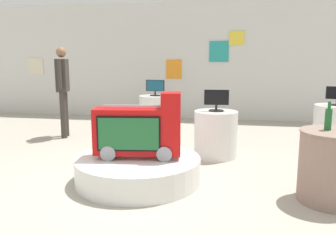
# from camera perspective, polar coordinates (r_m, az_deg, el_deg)

# --- Properties ---
(ground_plane) EXTENTS (30.00, 30.00, 0.00)m
(ground_plane) POSITION_cam_1_polar(r_m,az_deg,el_deg) (4.04, -7.47, -12.57)
(ground_plane) COLOR #A8A091
(back_wall_display) EXTENTS (11.48, 0.13, 3.11)m
(back_wall_display) POSITION_cam_1_polar(r_m,az_deg,el_deg) (8.97, 2.90, 9.81)
(back_wall_display) COLOR silver
(back_wall_display) RESTS_ON ground
(main_display_pedestal) EXTENTS (1.60, 1.60, 0.31)m
(main_display_pedestal) POSITION_cam_1_polar(r_m,az_deg,el_deg) (4.30, -5.17, -8.88)
(main_display_pedestal) COLOR silver
(main_display_pedestal) RESTS_ON ground
(novelty_firetruck_tv) EXTENTS (1.12, 0.51, 0.83)m
(novelty_firetruck_tv) POSITION_cam_1_polar(r_m,az_deg,el_deg) (4.16, -4.98, -2.37)
(novelty_firetruck_tv) COLOR gray
(novelty_firetruck_tv) RESTS_ON main_display_pedestal
(display_pedestal_left_rear) EXTENTS (0.69, 0.69, 0.74)m
(display_pedestal_left_rear) POSITION_cam_1_polar(r_m,az_deg,el_deg) (5.38, 8.23, -2.83)
(display_pedestal_left_rear) COLOR silver
(display_pedestal_left_rear) RESTS_ON ground
(tv_on_left_rear) EXTENTS (0.39, 0.24, 0.34)m
(tv_on_left_rear) POSITION_cam_1_polar(r_m,az_deg,el_deg) (5.28, 8.37, 2.98)
(tv_on_left_rear) COLOR black
(tv_on_left_rear) RESTS_ON display_pedestal_left_rear
(display_pedestal_center_rear) EXTENTS (0.75, 0.75, 0.74)m
(display_pedestal_center_rear) POSITION_cam_1_polar(r_m,az_deg,el_deg) (6.77, 26.93, -1.21)
(display_pedestal_center_rear) COLOR silver
(display_pedestal_center_rear) RESTS_ON ground
(display_pedestal_right_rear) EXTENTS (0.76, 0.76, 0.74)m
(display_pedestal_right_rear) POSITION_cam_1_polar(r_m,az_deg,el_deg) (7.73, -2.21, 1.04)
(display_pedestal_right_rear) COLOR silver
(display_pedestal_right_rear) RESTS_ON ground
(tv_on_right_rear) EXTENTS (0.44, 0.24, 0.37)m
(tv_on_right_rear) POSITION_cam_1_polar(r_m,az_deg,el_deg) (7.66, -2.24, 5.23)
(tv_on_right_rear) COLOR black
(tv_on_right_rear) RESTS_ON display_pedestal_right_rear
(side_table_round) EXTENTS (0.73, 0.73, 0.79)m
(side_table_round) POSITION_cam_1_polar(r_m,az_deg,el_deg) (4.02, 26.60, -7.52)
(side_table_round) COLOR gray
(side_table_round) RESTS_ON ground
(bottle_on_side_table) EXTENTS (0.07, 0.07, 0.31)m
(bottle_on_side_table) POSITION_cam_1_polar(r_m,az_deg,el_deg) (3.93, 26.01, -0.18)
(bottle_on_side_table) COLOR #195926
(bottle_on_side_table) RESTS_ON side_table_round
(shopper_browsing_near_truck) EXTENTS (0.30, 0.54, 1.81)m
(shopper_browsing_near_truck) POSITION_cam_1_polar(r_m,az_deg,el_deg) (6.96, -17.75, 5.40)
(shopper_browsing_near_truck) COLOR #38332D
(shopper_browsing_near_truck) RESTS_ON ground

